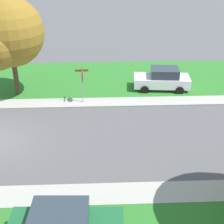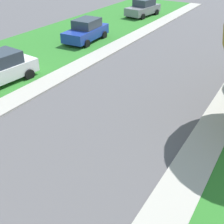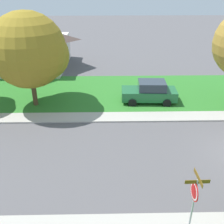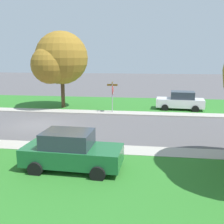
{
  "view_description": "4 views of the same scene",
  "coord_description": "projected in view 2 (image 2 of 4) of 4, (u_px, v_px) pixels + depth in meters",
  "views": [
    {
      "loc": [
        15.36,
        6.13,
        10.1
      ],
      "look_at": [
        -0.71,
        6.79,
        1.4
      ],
      "focal_mm": 49.61,
      "sensor_mm": 36.0,
      "label": 1
    },
    {
      "loc": [
        6.41,
        1.27,
        7.14
      ],
      "look_at": [
        1.39,
        9.5,
        1.4
      ],
      "focal_mm": 46.7,
      "sensor_mm": 36.0,
      "label": 2
    },
    {
      "loc": [
        -11.94,
        8.08,
        9.05
      ],
      "look_at": [
        2.88,
        7.77,
        1.4
      ],
      "focal_mm": 42.33,
      "sensor_mm": 36.0,
      "label": 3
    },
    {
      "loc": [
        17.9,
        7.94,
        4.92
      ],
      "look_at": [
        1.35,
        5.68,
        1.4
      ],
      "focal_mm": 42.39,
      "sensor_mm": 36.0,
      "label": 4
    }
  ],
  "objects": [
    {
      "name": "car_grey_kerbside_mid",
      "position": [
        143.0,
        8.0,
        30.71
      ],
      "size": [
        2.45,
        4.5,
        1.76
      ],
      "color": "gray",
      "rests_on": "ground"
    },
    {
      "name": "sidewalk_west",
      "position": [
        43.0,
        85.0,
        16.47
      ],
      "size": [
        1.4,
        56.0,
        0.1
      ],
      "primitive_type": "cube",
      "color": "#ADA89E",
      "rests_on": "ground"
    },
    {
      "name": "car_blue_behind_trees",
      "position": [
        86.0,
        31.0,
        23.1
      ],
      "size": [
        2.23,
        4.4,
        1.76
      ],
      "color": "#1E389E",
      "rests_on": "ground"
    },
    {
      "name": "sidewalk_east",
      "position": [
        210.0,
        135.0,
        12.26
      ],
      "size": [
        1.4,
        56.0,
        0.1
      ],
      "primitive_type": "cube",
      "color": "#ADA89E",
      "rests_on": "ground"
    }
  ]
}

